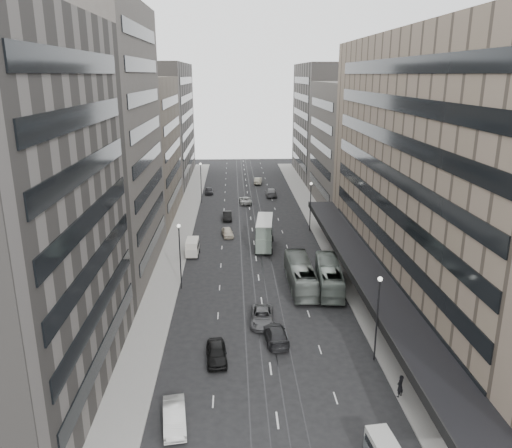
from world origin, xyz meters
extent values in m
plane|color=black|center=(0.00, 0.00, 0.00)|extent=(220.00, 220.00, 0.00)
cube|color=gray|center=(12.00, 37.50, 0.07)|extent=(4.00, 125.00, 0.15)
cube|color=gray|center=(-12.00, 37.50, 0.07)|extent=(4.00, 125.00, 0.15)
cube|color=#7B6A5A|center=(21.50, 8.00, 15.00)|extent=(15.00, 60.00, 30.00)
cube|color=black|center=(12.00, 8.00, 4.00)|extent=(4.40, 60.00, 0.50)
cube|color=#4F4A45|center=(21.50, 52.00, 12.00)|extent=(15.00, 28.00, 24.00)
cube|color=#5A5551|center=(21.50, 82.00, 14.00)|extent=(15.00, 32.00, 28.00)
cube|color=#4F4A45|center=(-21.50, 19.00, 17.00)|extent=(15.00, 26.00, 34.00)
cube|color=#675D50|center=(-21.50, 46.00, 12.50)|extent=(15.00, 28.00, 25.00)
cube|color=#5A5551|center=(-21.50, 79.00, 14.00)|extent=(15.00, 38.00, 28.00)
cylinder|color=#262628|center=(9.70, -5.00, 4.00)|extent=(0.16, 0.16, 8.00)
sphere|color=silver|center=(9.70, -5.00, 8.10)|extent=(0.44, 0.44, 0.44)
cylinder|color=#262628|center=(9.70, 35.00, 4.00)|extent=(0.16, 0.16, 8.00)
sphere|color=silver|center=(9.70, 35.00, 8.10)|extent=(0.44, 0.44, 0.44)
cylinder|color=#262628|center=(-9.70, 12.00, 4.00)|extent=(0.16, 0.16, 8.00)
sphere|color=silver|center=(-9.70, 12.00, 8.10)|extent=(0.44, 0.44, 0.44)
cylinder|color=#262628|center=(-9.70, 55.00, 4.00)|extent=(0.16, 0.16, 8.00)
sphere|color=silver|center=(-9.70, 55.00, 8.10)|extent=(0.44, 0.44, 0.44)
imported|color=gray|center=(8.50, 11.25, 1.61)|extent=(3.88, 11.76, 3.22)
imported|color=gray|center=(5.02, 11.74, 1.67)|extent=(2.84, 11.97, 3.33)
cube|color=slate|center=(1.50, 26.67, 1.52)|extent=(3.11, 8.48, 2.12)
cube|color=slate|center=(1.50, 26.67, 3.50)|extent=(3.03, 8.14, 1.84)
cube|color=silver|center=(1.50, 26.67, 4.48)|extent=(3.11, 8.48, 0.11)
cylinder|color=black|center=(0.06, 23.81, 0.46)|extent=(0.35, 0.94, 0.92)
cylinder|color=black|center=(2.35, 23.58, 0.46)|extent=(0.35, 0.94, 0.92)
cylinder|color=black|center=(0.65, 29.75, 0.46)|extent=(0.35, 0.94, 0.92)
cylinder|color=black|center=(2.94, 29.52, 0.46)|extent=(0.35, 0.94, 0.92)
cube|color=#AFAEAA|center=(6.75, -18.21, 1.67)|extent=(1.97, 3.90, 0.78)
cube|color=beige|center=(-9.20, 23.71, 0.90)|extent=(1.79, 3.87, 1.18)
cube|color=silver|center=(-9.20, 23.71, 1.96)|extent=(1.76, 3.80, 0.93)
cylinder|color=black|center=(-10.09, 22.46, 0.31)|extent=(0.18, 0.62, 0.62)
cylinder|color=black|center=(-8.35, 22.43, 0.31)|extent=(0.18, 0.62, 0.62)
cylinder|color=black|center=(-10.05, 25.00, 0.31)|extent=(0.18, 0.62, 0.62)
cylinder|color=black|center=(-8.31, 24.97, 0.31)|extent=(0.18, 0.62, 0.62)
imported|color=black|center=(-4.89, -4.44, 0.79)|extent=(2.21, 4.75, 1.58)
imported|color=silver|center=(-7.78, -13.23, 0.78)|extent=(2.27, 4.89, 1.55)
imported|color=#505052|center=(-0.26, 2.63, 0.72)|extent=(2.67, 5.33, 1.45)
imported|color=black|center=(0.88, -1.25, 0.76)|extent=(2.50, 5.36, 1.52)
imported|color=beige|center=(-4.17, 32.42, 0.71)|extent=(2.20, 4.35, 1.42)
imported|color=black|center=(-4.30, 42.19, 0.74)|extent=(1.72, 4.54, 1.48)
imported|color=#B4B5B0|center=(-0.70, 54.01, 0.72)|extent=(2.69, 5.31, 1.44)
imported|color=#5F5E61|center=(5.06, 60.33, 0.84)|extent=(2.51, 5.88, 1.69)
imported|color=#242426|center=(-8.50, 63.02, 0.74)|extent=(2.01, 4.42, 1.47)
imported|color=#BEB79D|center=(2.87, 72.95, 0.78)|extent=(2.14, 4.89, 1.56)
imported|color=black|center=(10.20, -10.72, 1.13)|extent=(0.85, 0.81, 1.96)
camera|label=1|loc=(-3.13, -45.10, 25.40)|focal=35.00mm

